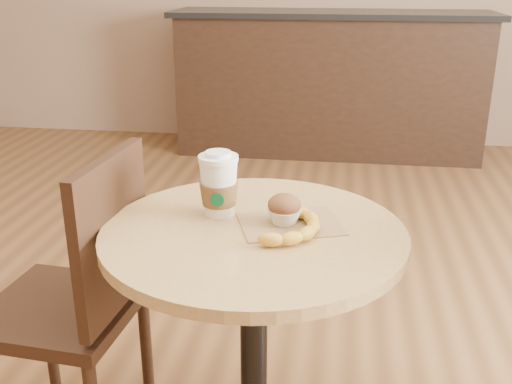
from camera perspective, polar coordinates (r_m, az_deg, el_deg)
cafe_table at (r=1.53m, az=-0.22°, el=-10.56°), size 0.73×0.73×0.75m
chair_left at (r=1.73m, az=-16.46°, el=-9.55°), size 0.43×0.43×0.90m
service_counter at (r=4.57m, az=6.99°, el=10.26°), size 2.30×0.65×1.04m
kraft_bag at (r=1.46m, az=3.27°, el=-3.04°), size 0.29×0.25×0.00m
coffee_cup at (r=1.49m, az=-3.56°, el=0.50°), size 0.10×0.10×0.17m
muffin at (r=1.45m, az=2.73°, el=-1.65°), size 0.08×0.08×0.08m
banana at (r=1.41m, az=3.67°, el=-3.22°), size 0.23×0.27×0.03m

